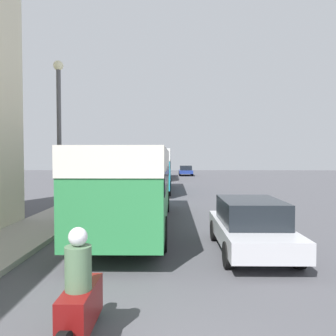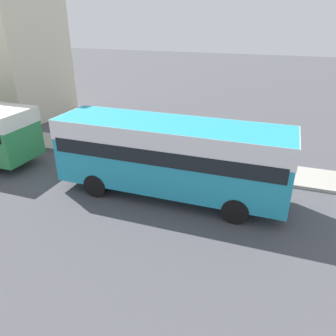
% 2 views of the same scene
% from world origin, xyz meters
% --- Properties ---
extents(bus_following, '(2.58, 9.44, 3.18)m').
position_xyz_m(bus_following, '(-1.59, 22.39, 2.06)').
color(bus_following, teal).
rests_on(bus_following, ground_plane).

